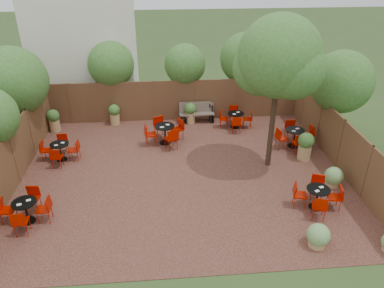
{
  "coord_description": "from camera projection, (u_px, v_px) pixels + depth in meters",
  "views": [
    {
      "loc": [
        -0.69,
        -11.91,
        7.71
      ],
      "look_at": [
        0.39,
        0.5,
        1.0
      ],
      "focal_mm": 34.98,
      "sensor_mm": 36.0,
      "label": 1
    }
  ],
  "objects": [
    {
      "name": "neighbour_building",
      "position": [
        83.0,
        26.0,
        18.94
      ],
      "size": [
        5.0,
        4.0,
        8.0
      ],
      "primitive_type": "cube",
      "color": "silver",
      "rests_on": "ground"
    },
    {
      "name": "overhang_foliage",
      "position": [
        143.0,
        81.0,
        15.33
      ],
      "size": [
        15.87,
        10.66,
        2.79
      ],
      "color": "#326320",
      "rests_on": "ground"
    },
    {
      "name": "fence_back",
      "position": [
        176.0,
        100.0,
        18.07
      ],
      "size": [
        12.0,
        0.08,
        2.0
      ],
      "primitive_type": "cube",
      "color": "#532E1F",
      "rests_on": "ground"
    },
    {
      "name": "park_bench_right",
      "position": [
        196.0,
        112.0,
        18.04
      ],
      "size": [
        1.57,
        0.53,
        0.96
      ],
      "rotation": [
        0.0,
        0.0,
        0.02
      ],
      "color": "brown",
      "rests_on": "courtyard_paving"
    },
    {
      "name": "park_bench_left",
      "position": [
        199.0,
        113.0,
        18.07
      ],
      "size": [
        1.47,
        0.55,
        0.89
      ],
      "rotation": [
        0.0,
        0.0,
        0.06
      ],
      "color": "brown",
      "rests_on": "courtyard_paving"
    },
    {
      "name": "courtyard_paving",
      "position": [
        183.0,
        174.0,
        14.15
      ],
      "size": [
        12.0,
        10.0,
        0.02
      ],
      "primitive_type": "cube",
      "color": "#321814",
      "rests_on": "ground"
    },
    {
      "name": "courtyard_tree",
      "position": [
        279.0,
        62.0,
        12.76
      ],
      "size": [
        2.96,
        2.89,
        5.74
      ],
      "rotation": [
        0.0,
        0.0,
        -0.37
      ],
      "color": "black",
      "rests_on": "courtyard_paving"
    },
    {
      "name": "fence_right",
      "position": [
        340.0,
        144.0,
        14.14
      ],
      "size": [
        0.08,
        10.0,
        2.0
      ],
      "primitive_type": "cube",
      "color": "#532E1F",
      "rests_on": "ground"
    },
    {
      "name": "bistro_tables",
      "position": [
        191.0,
        151.0,
        14.76
      ],
      "size": [
        11.42,
        7.79,
        0.96
      ],
      "color": "black",
      "rests_on": "courtyard_paving"
    },
    {
      "name": "low_shrubs",
      "position": [
        338.0,
        210.0,
        11.68
      ],
      "size": [
        2.56,
        3.87,
        0.72
      ],
      "color": "#A98554",
      "rests_on": "courtyard_paving"
    },
    {
      "name": "ground",
      "position": [
        183.0,
        174.0,
        14.16
      ],
      "size": [
        80.0,
        80.0,
        0.0
      ],
      "primitive_type": "plane",
      "color": "#354F23",
      "rests_on": "ground"
    },
    {
      "name": "fence_left",
      "position": [
        13.0,
        158.0,
        13.22
      ],
      "size": [
        0.08,
        10.0,
        2.0
      ],
      "primitive_type": "cube",
      "color": "#532E1F",
      "rests_on": "ground"
    },
    {
      "name": "planters",
      "position": [
        173.0,
        124.0,
        16.68
      ],
      "size": [
        11.18,
        4.61,
        1.15
      ],
      "color": "#A98554",
      "rests_on": "courtyard_paving"
    }
  ]
}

